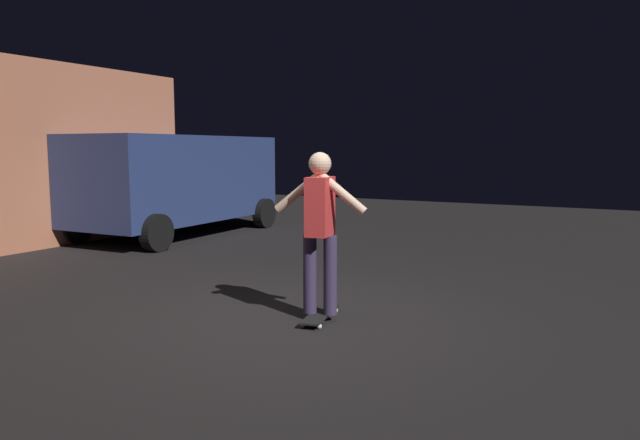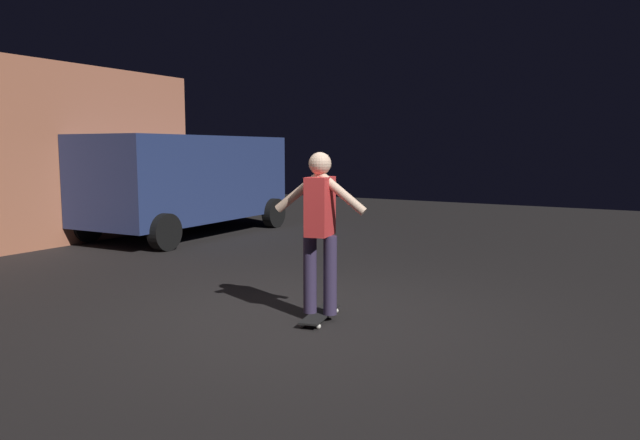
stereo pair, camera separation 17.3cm
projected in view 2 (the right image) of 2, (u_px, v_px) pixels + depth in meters
The scene contains 4 objects.
ground_plane at pixel (300, 319), 6.17m from camera, with size 28.00×28.00×0.00m, color black.
parked_van at pixel (187, 179), 12.16m from camera, with size 4.68×2.37×2.03m.
skateboard_ridden at pixel (320, 315), 6.13m from camera, with size 0.80×0.36×0.07m.
skater at pixel (320, 221), 6.01m from camera, with size 0.42×0.98×1.67m.
Camera 2 is at (-5.05, -3.25, 1.77)m, focal length 33.02 mm.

